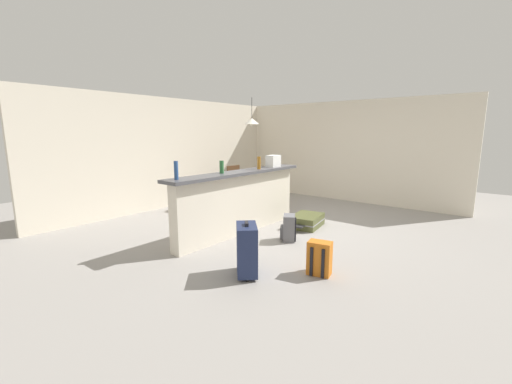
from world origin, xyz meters
The scene contains 18 objects.
ground_plane centered at (0.00, 0.00, -0.03)m, with size 13.00×13.00×0.05m, color gray.
wall_back centered at (0.00, 3.05, 1.25)m, with size 6.60×0.10×2.50m, color silver.
wall_right centered at (3.05, 0.30, 1.25)m, with size 0.10×6.00×2.50m, color silver.
partition_half_wall centered at (-0.77, 0.34, 0.51)m, with size 2.80×0.20×1.03m, color silver.
bar_countertop centered at (-0.77, 0.34, 1.05)m, with size 2.96×0.40×0.05m, color #4C4C51.
bottle_blue centered at (-2.07, 0.36, 1.21)m, with size 0.06×0.06×0.26m, color #284C89.
bottle_green centered at (-1.16, 0.38, 1.18)m, with size 0.07×0.07×0.20m, color #2D6B38.
bottle_amber centered at (-0.32, 0.29, 1.19)m, with size 0.06×0.06×0.22m, color #9E661E.
bottle_white centered at (0.44, 0.40, 1.18)m, with size 0.06×0.06×0.20m, color silver.
grocery_bag centered at (0.17, 0.33, 1.19)m, with size 0.26×0.18×0.22m, color silver.
dining_table centered at (0.97, 1.62, 0.65)m, with size 1.10×0.80×0.74m.
dining_chair_near_partition centered at (0.95, 1.05, 0.52)m, with size 0.46×0.46×0.93m.
dining_chair_far_side centered at (0.98, 2.21, 0.52)m, with size 0.43×0.43×0.93m.
pendant_lamp centered at (1.00, 1.54, 1.98)m, with size 0.34×0.34×0.64m.
suitcase_flat_olive centered at (0.29, -0.36, 0.11)m, with size 0.87×0.60×0.22m.
backpack_orange centered at (-1.42, -1.54, 0.20)m, with size 0.29×0.31×0.42m.
suitcase_upright_navy centered at (-2.00, -0.85, 0.33)m, with size 0.48×0.48×0.67m.
backpack_grey centered at (-0.58, -0.53, 0.20)m, with size 0.33×0.33×0.42m.
Camera 1 is at (-4.85, -3.30, 1.72)m, focal length 22.87 mm.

